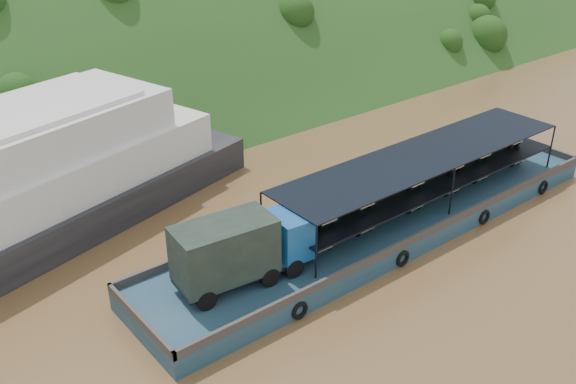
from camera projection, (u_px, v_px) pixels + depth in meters
ground at (342, 245)px, 40.73m from camera, size 160.00×160.00×0.00m
hillside at (102, 98)px, 65.68m from camera, size 140.00×39.60×39.60m
cargo_barge at (368, 222)px, 40.69m from camera, size 35.00×7.18×5.11m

